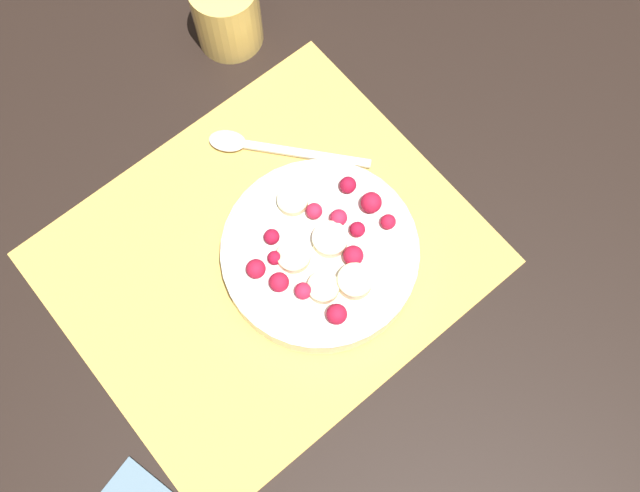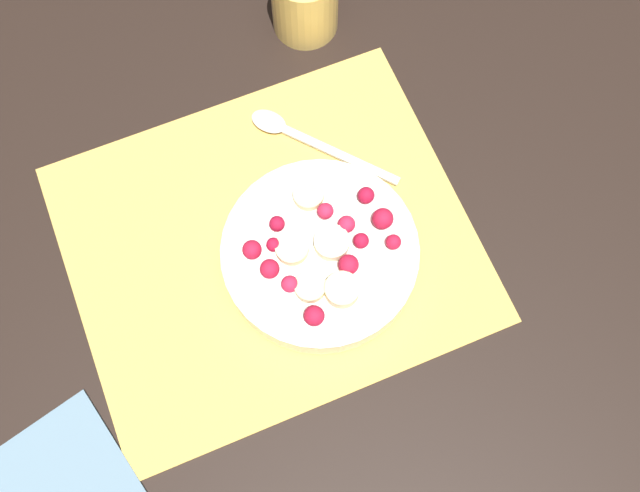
{
  "view_description": "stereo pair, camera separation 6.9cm",
  "coord_description": "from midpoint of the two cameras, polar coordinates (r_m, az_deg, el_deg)",
  "views": [
    {
      "loc": [
        -0.11,
        -0.21,
        0.7
      ],
      "look_at": [
        0.04,
        -0.04,
        0.05
      ],
      "focal_mm": 40.0,
      "sensor_mm": 36.0,
      "label": 1
    },
    {
      "loc": [
        -0.05,
        -0.25,
        0.7
      ],
      "look_at": [
        0.04,
        -0.04,
        0.05
      ],
      "focal_mm": 40.0,
      "sensor_mm": 36.0,
      "label": 2
    }
  ],
  "objects": [
    {
      "name": "ground_plane",
      "position": [
        0.74,
        -6.98,
        -1.39
      ],
      "size": [
        3.0,
        3.0,
        0.0
      ],
      "primitive_type": "plane",
      "color": "black"
    },
    {
      "name": "fruit_bowl",
      "position": [
        0.71,
        -2.74,
        -0.94
      ],
      "size": [
        0.2,
        0.2,
        0.05
      ],
      "color": "silver",
      "rests_on": "placemat"
    },
    {
      "name": "placemat",
      "position": [
        0.74,
        -7.01,
        -1.32
      ],
      "size": [
        0.41,
        0.35,
        0.01
      ],
      "color": "#E0B251",
      "rests_on": "ground_plane"
    },
    {
      "name": "spoon",
      "position": [
        0.78,
        -7.58,
        7.61
      ],
      "size": [
        0.13,
        0.15,
        0.01
      ],
      "rotation": [
        0.0,
        0.0,
        2.28
      ],
      "color": "silver",
      "rests_on": "placemat"
    },
    {
      "name": "drinking_glass",
      "position": [
        0.84,
        -9.92,
        17.58
      ],
      "size": [
        0.08,
        0.08,
        0.08
      ],
      "color": "#F4CC66",
      "rests_on": "ground_plane"
    }
  ]
}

